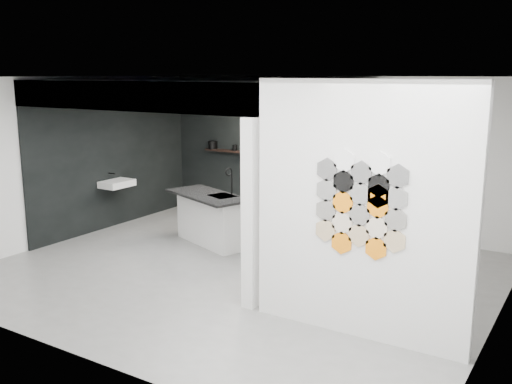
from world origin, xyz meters
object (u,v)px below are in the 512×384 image
Objects in this scene: partition_panel at (360,212)px; utensil_cup at (235,148)px; glass_bowl at (332,156)px; stockpot at (213,145)px; glass_vase at (332,155)px; kettle at (307,152)px; kitchen_island at (212,218)px; bottle_dark at (262,149)px; wall_basin at (117,184)px.

partition_panel is 5.73m from utensil_cup.
partition_panel is 4.39m from glass_bowl.
stockpot reaches higher than glass_bowl.
glass_bowl is 0.02m from glass_vase.
partition_panel reaches higher than kettle.
kettle is (0.80, 1.93, 0.96)m from kitchen_island.
wall_basin is at bearing -132.55° from bottle_dark.
bottle_dark reaches higher than utensil_cup.
utensil_cup is (-4.22, 3.87, -0.02)m from partition_panel.
wall_basin is 3.57m from kettle.
glass_bowl is 2.15m from utensil_cup.
bottle_dark reaches higher than glass_bowl.
stockpot is at bearing 146.51° from kitchen_island.
partition_panel is at bearing -8.70° from kitchen_island.
wall_basin is at bearing -155.20° from kitchen_island.
kitchen_island is 9.21× the size of stockpot.
stockpot is 1.23× the size of bottle_dark.
glass_bowl is at bearing 0.00° from stockpot.
partition_panel is 4.67× the size of wall_basin.
wall_basin is 5.27× the size of utensil_cup.
glass_bowl is 0.99× the size of bottle_dark.
kitchen_island is 2.29m from utensil_cup.
glass_bowl is 1.49m from bottle_dark.
kettle is at bearing 0.00° from utensil_cup.
stockpot is at bearing 71.52° from wall_basin.
stockpot is at bearing 180.00° from glass_vase.
kitchen_island is 11.39× the size of glass_bowl.
glass_vase is (1.32, 1.93, 0.95)m from kitchen_island.
glass_vase is 0.96× the size of bottle_dark.
glass_vase is (2.70, 0.00, -0.00)m from stockpot.
stockpot is 2.17m from kettle.
stockpot is (0.69, 2.07, 0.55)m from wall_basin.
wall_basin is at bearing -160.68° from kettle.
stockpot is 1.21m from bottle_dark.
partition_panel reaches higher than wall_basin.
stockpot is 1.01× the size of kettle.
glass_bowl is (1.32, 1.93, 0.93)m from kitchen_island.
wall_basin is at bearing -148.65° from glass_bowl.
kitchen_island is (-3.40, 1.94, -0.95)m from partition_panel.
wall_basin is 3.97× the size of glass_vase.
bottle_dark is at bearing 163.51° from kettle.
stockpot is 2.70m from glass_vase.
glass_vase is at bearing 0.00° from bottle_dark.
partition_panel is at bearing -38.99° from stockpot.
glass_vase is 2.15m from utensil_cup.
bottle_dark is (-1.49, 0.00, 0.00)m from glass_vase.
utensil_cup reaches higher than wall_basin.
partition_panel is 5.78m from wall_basin.
kitchen_island is at bearing -124.49° from glass_bowl.
partition_panel is 14.41× the size of stockpot.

